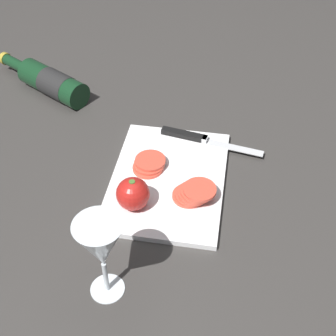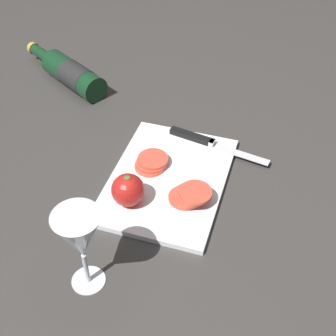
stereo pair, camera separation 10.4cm
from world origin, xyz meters
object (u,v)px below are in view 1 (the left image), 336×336
Objects in this scene: knife at (192,137)px; tomato_slice_stack_far at (194,193)px; whole_tomato at (133,194)px; tomato_slice_stack_near at (149,164)px; wine_bottle at (51,82)px; wine_glass at (101,247)px.

tomato_slice_stack_far is (0.20, 0.03, 0.01)m from knife.
tomato_slice_stack_near is (-0.12, 0.01, -0.03)m from whole_tomato.
knife is at bearing 69.91° from wine_bottle.
wine_glass is at bearing -92.99° from knife.
whole_tomato is at bearing -70.84° from tomato_slice_stack_far.
tomato_slice_stack_far is at bearing 55.36° from tomato_slice_stack_near.
whole_tomato reaches higher than knife.
whole_tomato reaches higher than tomato_slice_stack_far.
tomato_slice_stack_far is at bearing 109.16° from whole_tomato.
wine_glass is at bearing 28.21° from wine_bottle.
wine_bottle is at bearing -128.04° from tomato_slice_stack_far.
wine_bottle reaches higher than knife.
knife is (0.15, 0.42, -0.02)m from wine_bottle.
wine_bottle is 1.71× the size of wine_glass.
tomato_slice_stack_near reaches higher than knife.
tomato_slice_stack_near is at bearing 175.42° from whole_tomato.
whole_tomato is 0.88× the size of tomato_slice_stack_near.
wine_glass reaches higher than whole_tomato.
tomato_slice_stack_near is at bearing -124.64° from tomato_slice_stack_far.
wine_glass is at bearing -1.62° from whole_tomato.
whole_tomato is 0.13m from tomato_slice_stack_near.
tomato_slice_stack_near is at bearing 50.87° from wine_bottle.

